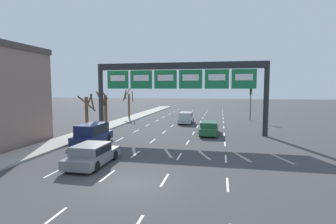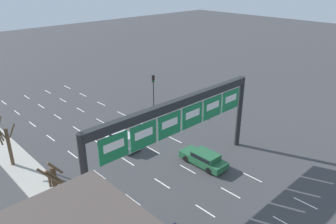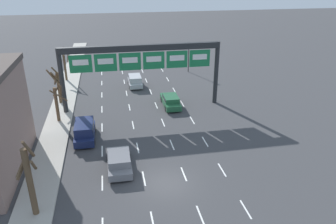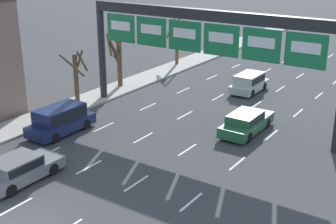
{
  "view_description": "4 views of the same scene",
  "coord_description": "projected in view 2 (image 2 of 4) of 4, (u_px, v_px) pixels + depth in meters",
  "views": [
    {
      "loc": [
        4.54,
        -12.38,
        4.94
      ],
      "look_at": [
        -0.52,
        12.6,
        2.59
      ],
      "focal_mm": 28.0,
      "sensor_mm": 36.0,
      "label": 1
    },
    {
      "loc": [
        -17.88,
        -1.87,
        17.25
      ],
      "look_at": [
        2.71,
        19.83,
        4.41
      ],
      "focal_mm": 35.0,
      "sensor_mm": 36.0,
      "label": 2
    },
    {
      "loc": [
        -3.78,
        -20.96,
        15.5
      ],
      "look_at": [
        0.7,
        2.96,
        4.81
      ],
      "focal_mm": 35.0,
      "sensor_mm": 36.0,
      "label": 3
    },
    {
      "loc": [
        14.91,
        -10.82,
        11.61
      ],
      "look_at": [
        0.58,
        10.5,
        2.34
      ],
      "focal_mm": 50.0,
      "sensor_mm": 36.0,
      "label": 4
    }
  ],
  "objects": [
    {
      "name": "tree_bare_second",
      "position": [
        55.0,
        185.0,
        24.47
      ],
      "size": [
        1.84,
        1.77,
        4.74
      ],
      "color": "brown",
      "rests_on": "sidewalk_left"
    },
    {
      "name": "lane_dashes",
      "position": [
        196.0,
        188.0,
        28.36
      ],
      "size": [
        10.02,
        67.0,
        0.01
      ],
      "color": "white",
      "rests_on": "ground_plane"
    },
    {
      "name": "tree_bare_closest",
      "position": [
        101.0,
        220.0,
        21.27
      ],
      "size": [
        1.64,
        2.09,
        4.2
      ],
      "color": "brown",
      "rests_on": "sidewalk_left"
    },
    {
      "name": "tree_bare_furthest",
      "position": [
        7.0,
        142.0,
        30.56
      ],
      "size": [
        1.74,
        1.73,
        4.85
      ],
      "color": "brown",
      "rests_on": "sidewalk_left"
    },
    {
      "name": "sign_gantry",
      "position": [
        179.0,
        118.0,
        27.42
      ],
      "size": [
        18.63,
        0.7,
        7.65
      ],
      "color": "#232628",
      "rests_on": "ground_plane"
    },
    {
      "name": "traffic_light_near_gantry",
      "position": [
        153.0,
        86.0,
        43.16
      ],
      "size": [
        0.3,
        0.35,
        4.84
      ],
      "color": "black",
      "rests_on": "ground_plane"
    },
    {
      "name": "suv_silver",
      "position": [
        123.0,
        140.0,
        34.68
      ],
      "size": [
        1.84,
        4.03,
        1.56
      ],
      "color": "#B7B7BC",
      "rests_on": "ground_plane"
    },
    {
      "name": "car_green",
      "position": [
        204.0,
        158.0,
        31.5
      ],
      "size": [
        1.87,
        4.86,
        1.39
      ],
      "color": "#235B38",
      "rests_on": "ground_plane"
    }
  ]
}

